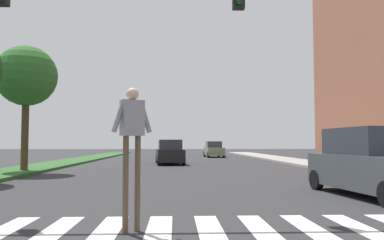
% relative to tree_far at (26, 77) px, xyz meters
% --- Properties ---
extents(ground_plane, '(140.00, 140.00, 0.00)m').
position_rel_tree_far_xyz_m(ground_plane, '(8.33, 8.31, -4.95)').
color(ground_plane, '#2D2D30').
extents(crosswalk, '(7.65, 2.20, 0.01)m').
position_rel_tree_far_xyz_m(crosswalk, '(8.33, -13.17, -4.95)').
color(crosswalk, silver).
rests_on(crosswalk, ground_plane).
extents(median_strip, '(2.86, 64.00, 0.15)m').
position_rel_tree_far_xyz_m(median_strip, '(-0.44, 6.31, -4.88)').
color(median_strip, '#2D5B28').
rests_on(median_strip, ground_plane).
extents(tree_far, '(3.12, 3.12, 6.41)m').
position_rel_tree_far_xyz_m(tree_far, '(0.00, 0.00, 0.00)').
color(tree_far, '#4C3823').
rests_on(tree_far, median_strip).
extents(sidewalk_right, '(3.00, 64.00, 0.15)m').
position_rel_tree_far_xyz_m(sidewalk_right, '(17.20, 6.31, -4.88)').
color(sidewalk_right, '#9E9991').
rests_on(sidewalk_right, ground_plane).
extents(traffic_light_gantry, '(10.11, 0.30, 6.00)m').
position_rel_tree_far_xyz_m(traffic_light_gantry, '(3.74, -11.27, -0.55)').
color(traffic_light_gantry, gold).
rests_on(traffic_light_gantry, median_strip).
extents(pedestrian_performer, '(0.70, 0.43, 2.49)m').
position_rel_tree_far_xyz_m(pedestrian_performer, '(6.96, -13.46, -3.29)').
color(pedestrian_performer, brown).
rests_on(pedestrian_performer, ground_plane).
extents(suv_crossing, '(2.38, 4.77, 1.97)m').
position_rel_tree_far_xyz_m(suv_crossing, '(13.39, -9.31, -4.02)').
color(suv_crossing, '#474C51').
rests_on(suv_crossing, ground_plane).
extents(sedan_midblock, '(2.23, 4.69, 1.76)m').
position_rel_tree_far_xyz_m(sedan_midblock, '(7.30, 7.83, -4.14)').
color(sedan_midblock, black).
rests_on(sedan_midblock, ground_plane).
extents(sedan_distant, '(2.00, 4.35, 1.70)m').
position_rel_tree_far_xyz_m(sedan_distant, '(11.86, 21.69, -4.17)').
color(sedan_distant, gray).
rests_on(sedan_distant, ground_plane).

